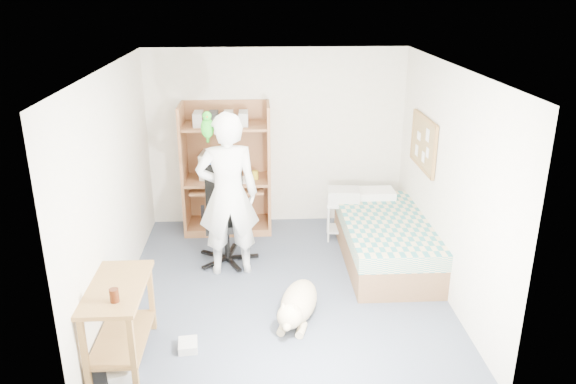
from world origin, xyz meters
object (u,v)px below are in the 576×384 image
at_px(side_desk, 119,311).
at_px(person, 228,195).
at_px(bed, 385,239).
at_px(dog, 298,304).
at_px(computer_hutch, 227,173).
at_px(printer_cart, 343,214).
at_px(office_chair, 226,228).

xyz_separation_m(side_desk, person, (0.93, 1.64, 0.49)).
height_order(bed, side_desk, side_desk).
relative_size(bed, dog, 1.86).
distance_m(computer_hutch, side_desk, 3.08).
xyz_separation_m(bed, dog, (-1.18, -1.28, -0.11)).
distance_m(computer_hutch, printer_cart, 1.69).
distance_m(side_desk, printer_cart, 3.49).
xyz_separation_m(side_desk, printer_cart, (2.42, 2.51, -0.14)).
relative_size(side_desk, person, 0.51).
height_order(computer_hutch, office_chair, computer_hutch).
xyz_separation_m(bed, printer_cart, (-0.43, 0.70, 0.06)).
bearing_deg(person, dog, 117.54).
relative_size(computer_hutch, office_chair, 1.52).
distance_m(bed, office_chair, 1.99).
distance_m(bed, side_desk, 3.39).
height_order(computer_hutch, side_desk, computer_hutch).
bearing_deg(computer_hutch, dog, -71.17).
bearing_deg(person, computer_hutch, -92.80).
height_order(bed, dog, bed).
height_order(computer_hutch, person, person).
bearing_deg(computer_hutch, side_desk, -106.14).
xyz_separation_m(computer_hutch, person, (0.08, -1.29, 0.16)).
bearing_deg(dog, person, 140.31).
xyz_separation_m(computer_hutch, office_chair, (0.02, -0.98, -0.40)).
xyz_separation_m(computer_hutch, side_desk, (-0.85, -2.94, -0.33)).
relative_size(bed, printer_cart, 3.81).
distance_m(office_chair, person, 0.65).
xyz_separation_m(computer_hutch, dog, (0.82, -2.40, -0.64)).
relative_size(computer_hutch, dog, 1.66).
height_order(bed, office_chair, office_chair).
xyz_separation_m(computer_hutch, printer_cart, (1.57, -0.42, -0.47)).
height_order(computer_hutch, bed, computer_hutch).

